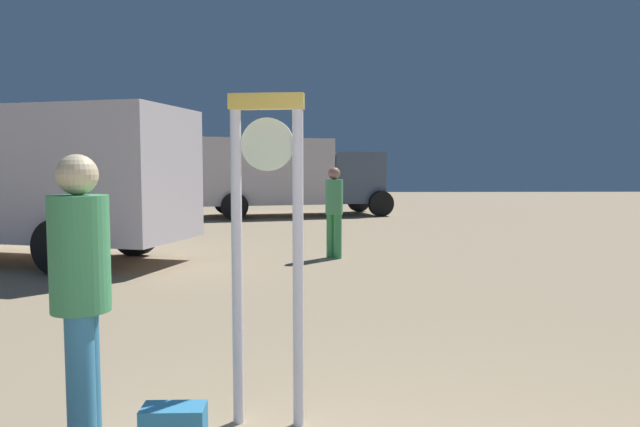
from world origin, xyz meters
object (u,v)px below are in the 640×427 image
(person_distant, at_px, (334,208))
(standing_clock, at_px, (267,227))
(box_truck_near, at_px, (11,178))
(person_near_clock, at_px, (81,289))
(box_truck_far, at_px, (280,174))

(person_distant, bearing_deg, standing_clock, -96.50)
(person_distant, bearing_deg, box_truck_near, -179.12)
(person_near_clock, bearing_deg, person_distant, 75.94)
(person_near_clock, xyz_separation_m, person_distant, (1.87, 7.45, -0.03))
(box_truck_near, distance_m, box_truck_far, 10.95)
(standing_clock, bearing_deg, person_distant, 83.50)
(person_distant, bearing_deg, person_near_clock, -104.06)
(person_near_clock, distance_m, box_truck_far, 17.36)
(person_distant, xyz_separation_m, box_truck_far, (-1.42, 9.90, 0.56))
(box_truck_near, xyz_separation_m, box_truck_far, (4.49, 9.99, -0.01))
(box_truck_far, bearing_deg, box_truck_near, -114.22)
(box_truck_near, bearing_deg, person_distant, 0.88)
(person_near_clock, distance_m, box_truck_near, 8.42)
(standing_clock, relative_size, person_near_clock, 1.22)
(standing_clock, bearing_deg, box_truck_near, 126.16)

